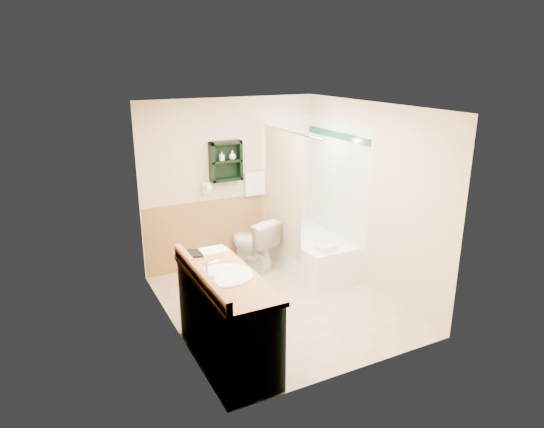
% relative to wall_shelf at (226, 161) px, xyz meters
% --- Properties ---
extents(floor, '(3.00, 3.00, 0.00)m').
position_rel_wall_shelf_xyz_m(floor, '(0.10, -1.41, -1.55)').
color(floor, '#BFAB8B').
rests_on(floor, ground).
extents(back_wall, '(2.60, 0.04, 2.40)m').
position_rel_wall_shelf_xyz_m(back_wall, '(0.10, 0.11, -0.35)').
color(back_wall, '#FEF2C7').
rests_on(back_wall, ground).
extents(left_wall, '(0.04, 3.00, 2.40)m').
position_rel_wall_shelf_xyz_m(left_wall, '(-1.22, -1.41, -0.35)').
color(left_wall, '#FEF2C7').
rests_on(left_wall, ground).
extents(right_wall, '(0.04, 3.00, 2.40)m').
position_rel_wall_shelf_xyz_m(right_wall, '(1.42, -1.41, -0.35)').
color(right_wall, '#FEF2C7').
rests_on(right_wall, ground).
extents(ceiling, '(2.60, 3.00, 0.04)m').
position_rel_wall_shelf_xyz_m(ceiling, '(0.10, -1.41, 0.87)').
color(ceiling, white).
rests_on(ceiling, back_wall).
extents(wainscot_left, '(2.98, 2.98, 1.00)m').
position_rel_wall_shelf_xyz_m(wainscot_left, '(-1.19, -1.41, -1.05)').
color(wainscot_left, '#B48449').
rests_on(wainscot_left, left_wall).
extents(wainscot_back, '(2.58, 2.58, 1.00)m').
position_rel_wall_shelf_xyz_m(wainscot_back, '(0.10, 0.08, -1.05)').
color(wainscot_back, '#B48449').
rests_on(wainscot_back, back_wall).
extents(mirror_frame, '(1.30, 1.30, 1.00)m').
position_rel_wall_shelf_xyz_m(mirror_frame, '(-1.17, -1.96, -0.05)').
color(mirror_frame, brown).
rests_on(mirror_frame, left_wall).
extents(mirror_glass, '(1.20, 1.20, 0.90)m').
position_rel_wall_shelf_xyz_m(mirror_glass, '(-1.17, -1.96, -0.05)').
color(mirror_glass, white).
rests_on(mirror_glass, left_wall).
extents(tile_right, '(1.50, 1.50, 2.10)m').
position_rel_wall_shelf_xyz_m(tile_right, '(1.38, -0.66, -0.50)').
color(tile_right, white).
rests_on(tile_right, right_wall).
extents(tile_back, '(0.95, 0.95, 2.10)m').
position_rel_wall_shelf_xyz_m(tile_back, '(1.13, 0.07, -0.50)').
color(tile_back, white).
rests_on(tile_back, back_wall).
extents(tile_accent, '(1.50, 1.50, 0.10)m').
position_rel_wall_shelf_xyz_m(tile_accent, '(1.37, -0.66, 0.35)').
color(tile_accent, '#14472E').
rests_on(tile_accent, right_wall).
extents(wall_shelf, '(0.45, 0.15, 0.55)m').
position_rel_wall_shelf_xyz_m(wall_shelf, '(0.00, 0.00, 0.00)').
color(wall_shelf, black).
rests_on(wall_shelf, back_wall).
extents(hair_dryer, '(0.10, 0.24, 0.18)m').
position_rel_wall_shelf_xyz_m(hair_dryer, '(-0.30, 0.02, -0.35)').
color(hair_dryer, silver).
rests_on(hair_dryer, back_wall).
extents(towel_bar, '(0.40, 0.06, 0.40)m').
position_rel_wall_shelf_xyz_m(towel_bar, '(0.45, 0.04, -0.20)').
color(towel_bar, white).
rests_on(towel_bar, back_wall).
extents(curtain_rod, '(0.03, 1.60, 0.03)m').
position_rel_wall_shelf_xyz_m(curtain_rod, '(0.63, -0.66, 0.45)').
color(curtain_rod, silver).
rests_on(curtain_rod, back_wall).
extents(shower_curtain, '(1.05, 1.05, 1.70)m').
position_rel_wall_shelf_xyz_m(shower_curtain, '(0.63, -0.48, -0.40)').
color(shower_curtain, beige).
rests_on(shower_curtain, curtain_rod).
extents(vanity, '(0.59, 1.45, 0.92)m').
position_rel_wall_shelf_xyz_m(vanity, '(-0.89, -2.18, -1.09)').
color(vanity, black).
rests_on(vanity, ground).
extents(bathtub, '(0.73, 1.50, 0.49)m').
position_rel_wall_shelf_xyz_m(bathtub, '(1.03, -0.60, -1.31)').
color(bathtub, white).
rests_on(bathtub, ground).
extents(toilet, '(0.63, 0.86, 0.75)m').
position_rel_wall_shelf_xyz_m(toilet, '(0.26, -0.27, -1.17)').
color(toilet, white).
rests_on(toilet, ground).
extents(counter_towel, '(0.28, 0.22, 0.04)m').
position_rel_wall_shelf_xyz_m(counter_towel, '(-0.79, -1.58, -0.61)').
color(counter_towel, white).
rests_on(counter_towel, vanity).
extents(vanity_book, '(0.16, 0.06, 0.22)m').
position_rel_wall_shelf_xyz_m(vanity_book, '(-1.06, -1.51, -0.52)').
color(vanity_book, black).
rests_on(vanity_book, vanity).
extents(tub_towel, '(0.24, 0.20, 0.07)m').
position_rel_wall_shelf_xyz_m(tub_towel, '(0.92, -1.18, -1.03)').
color(tub_towel, white).
rests_on(tub_towel, bathtub).
extents(soap_bottle_a, '(0.07, 0.13, 0.06)m').
position_rel_wall_shelf_xyz_m(soap_bottle_a, '(-0.06, -0.01, 0.04)').
color(soap_bottle_a, white).
rests_on(soap_bottle_a, wall_shelf).
extents(soap_bottle_b, '(0.13, 0.15, 0.10)m').
position_rel_wall_shelf_xyz_m(soap_bottle_b, '(0.10, -0.01, 0.06)').
color(soap_bottle_b, white).
rests_on(soap_bottle_b, wall_shelf).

